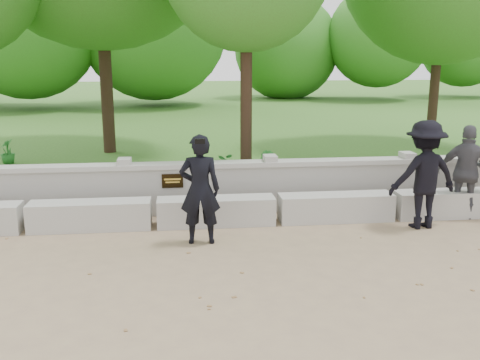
% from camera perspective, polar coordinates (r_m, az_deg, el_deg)
% --- Properties ---
extents(ground, '(80.00, 80.00, 0.00)m').
position_cam_1_polar(ground, '(6.99, -9.73, -9.77)').
color(ground, '#937C5A').
rests_on(ground, ground).
extents(lawn, '(40.00, 22.00, 0.25)m').
position_cam_1_polar(lawn, '(20.59, -7.75, 5.90)').
color(lawn, '#335820').
rests_on(lawn, ground).
extents(concrete_bench, '(11.90, 0.45, 0.45)m').
position_cam_1_polar(concrete_bench, '(8.70, -9.15, -3.52)').
color(concrete_bench, '#A9A7A0').
rests_on(concrete_bench, ground).
extents(parapet_wall, '(12.50, 0.35, 0.90)m').
position_cam_1_polar(parapet_wall, '(9.31, -9.03, -0.88)').
color(parapet_wall, '#9F9D96').
rests_on(parapet_wall, ground).
extents(man_main, '(0.61, 0.54, 1.62)m').
position_cam_1_polar(man_main, '(7.74, -4.30, -1.01)').
color(man_main, black).
rests_on(man_main, ground).
extents(visitor_mid, '(1.17, 0.75, 1.72)m').
position_cam_1_polar(visitor_mid, '(8.91, 19.02, 0.54)').
color(visitor_mid, black).
rests_on(visitor_mid, ground).
extents(visitor_right, '(1.00, 0.77, 1.58)m').
position_cam_1_polar(visitor_right, '(9.70, 23.05, 0.77)').
color(visitor_right, '#48474C').
rests_on(visitor_right, ground).
extents(shrub_a, '(0.33, 0.29, 0.53)m').
position_cam_1_polar(shrub_a, '(10.43, -23.49, -0.01)').
color(shrub_a, '#246C26').
rests_on(shrub_a, lawn).
extents(shrub_b, '(0.40, 0.42, 0.60)m').
position_cam_1_polar(shrub_b, '(10.63, 2.89, 1.51)').
color(shrub_b, '#246C26').
rests_on(shrub_b, lawn).
extents(shrub_c, '(0.64, 0.59, 0.61)m').
position_cam_1_polar(shrub_c, '(10.01, -0.80, 0.80)').
color(shrub_c, '#246C26').
rests_on(shrub_c, lawn).
extents(shrub_d, '(0.41, 0.42, 0.57)m').
position_cam_1_polar(shrub_d, '(13.43, -23.55, 2.81)').
color(shrub_d, '#246C26').
rests_on(shrub_d, lawn).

